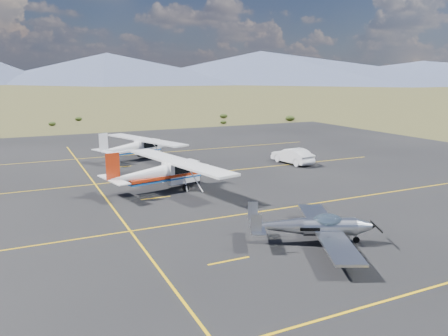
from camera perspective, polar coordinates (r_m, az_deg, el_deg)
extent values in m
plane|color=#383D1C|center=(23.56, 3.50, -7.62)|extent=(1600.00, 1600.00, 0.00)
cube|color=black|center=(29.60, -3.04, -3.50)|extent=(72.00, 72.00, 0.02)
cube|color=#BABCC1|center=(21.60, 13.29, -7.88)|extent=(4.58, 7.93, 0.11)
ellipsoid|color=#99BFD8|center=(21.46, 13.34, -6.79)|extent=(1.70, 1.39, 0.74)
cube|color=#BABCC1|center=(20.97, 4.35, -7.46)|extent=(1.70, 2.72, 0.05)
cube|color=#BABCC1|center=(19.89, 4.23, -7.31)|extent=(0.47, 0.26, 0.90)
cube|color=#BABCC1|center=(21.77, 3.79, -5.58)|extent=(0.47, 0.26, 0.90)
cylinder|color=black|center=(22.16, 16.89, -8.98)|extent=(0.31, 0.20, 0.31)
cylinder|color=black|center=(20.75, 13.45, -10.17)|extent=(0.37, 0.24, 0.36)
cylinder|color=black|center=(22.71, 12.13, -8.13)|extent=(0.37, 0.24, 0.36)
cube|color=white|center=(31.40, -5.65, -0.48)|extent=(2.60, 1.72, 1.47)
cube|color=white|center=(31.13, -6.02, 0.84)|extent=(4.15, 12.04, 0.15)
cube|color=black|center=(31.34, -5.66, 0.07)|extent=(1.97, 1.63, 0.60)
cube|color=#AF2A0E|center=(30.72, -7.88, -1.02)|extent=(5.58, 2.38, 0.20)
cube|color=#AF2A0E|center=(28.90, -14.32, 0.21)|extent=(0.92, 0.27, 1.74)
cube|color=white|center=(29.08, -14.24, -1.47)|extent=(1.53, 3.57, 0.07)
cylinder|color=black|center=(32.36, -3.49, -1.78)|extent=(0.41, 0.19, 0.39)
cylinder|color=black|center=(30.50, -5.00, -2.58)|extent=(0.50, 0.24, 0.48)
cylinder|color=black|center=(32.40, -7.17, -1.76)|extent=(0.50, 0.24, 0.48)
cube|color=white|center=(43.35, -9.99, 2.75)|extent=(2.48, 1.86, 1.36)
cube|color=white|center=(43.13, -10.24, 3.64)|extent=(5.32, 10.95, 0.14)
cube|color=black|center=(43.31, -10.00, 3.12)|extent=(1.93, 1.69, 0.55)
cube|color=white|center=(42.63, -11.41, 2.40)|extent=(5.14, 2.85, 0.18)
cube|color=white|center=(40.67, -15.47, 3.26)|extent=(0.83, 0.36, 1.61)
cube|color=white|center=(40.79, -15.40, 2.14)|extent=(1.83, 3.29, 0.06)
cylinder|color=black|center=(44.26, -8.57, 1.83)|extent=(0.38, 0.22, 0.36)
cylinder|color=black|center=(42.47, -9.44, 1.43)|extent=(0.46, 0.28, 0.44)
cylinder|color=black|center=(44.18, -11.07, 1.78)|extent=(0.46, 0.28, 0.44)
imported|color=white|center=(40.26, 8.91, 1.59)|extent=(2.13, 4.55, 1.44)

